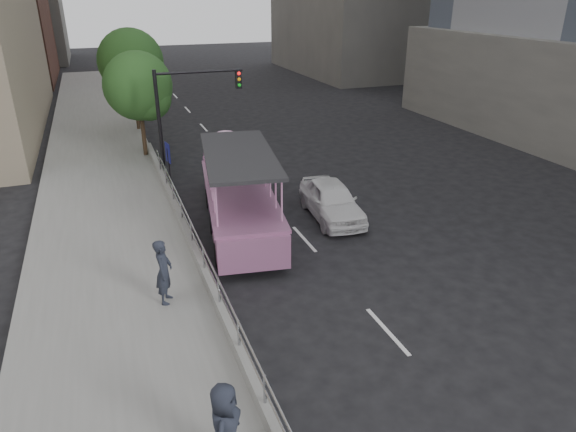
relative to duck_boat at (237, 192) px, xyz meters
name	(u,v)px	position (x,y,z in m)	size (l,w,h in m)	color
ground	(323,300)	(0.83, -6.57, -1.18)	(160.00, 160.00, 0.00)	black
sidewalk	(106,202)	(-4.92, 3.43, -1.03)	(5.50, 80.00, 0.30)	#969591
kerb_wall	(205,273)	(-2.29, -4.57, -0.70)	(0.24, 30.00, 0.36)	gray
guardrail	(203,254)	(-2.29, -4.57, -0.03)	(0.07, 22.00, 0.71)	#A1A2A6
duck_boat	(237,192)	(0.00, 0.00, 0.00)	(3.73, 9.77, 3.17)	black
car	(332,200)	(3.62, -1.09, -0.43)	(1.75, 4.35, 1.48)	white
pedestrian_near	(164,272)	(-3.59, -5.47, 0.09)	(0.70, 0.46, 1.93)	#232734
pedestrian_far	(225,428)	(-3.34, -11.49, 0.06)	(0.92, 0.60, 1.87)	#232734
parking_sign	(169,165)	(-2.17, 2.95, 0.48)	(0.13, 0.58, 2.61)	black
traffic_signal	(184,106)	(-0.88, 5.93, 2.32)	(4.20, 0.32, 5.20)	black
street_tree_near	(140,89)	(-2.47, 9.36, 2.64)	(3.52, 3.52, 5.72)	#362518
street_tree_far	(133,64)	(-2.27, 15.36, 3.13)	(3.97, 3.97, 6.45)	#362518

